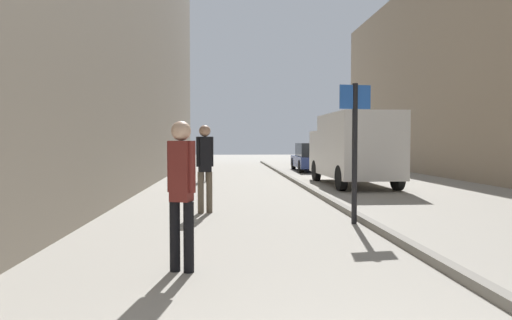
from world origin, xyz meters
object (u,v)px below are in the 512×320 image
object	(u,v)px
pedestrian_far_crossing	(205,155)
parked_car	(313,157)
pedestrian_mid_block	(181,185)
street_sign_post	(355,141)
delivery_van	(353,147)
pedestrian_main_foreground	(205,162)

from	to	relation	value
pedestrian_far_crossing	parked_car	bearing A→B (deg)	57.70
pedestrian_mid_block	parked_car	size ratio (longest dim) A/B	0.42
pedestrian_far_crossing	street_sign_post	bearing A→B (deg)	-60.93
parked_car	delivery_van	bearing A→B (deg)	-89.00
pedestrian_far_crossing	parked_car	distance (m)	7.86
pedestrian_far_crossing	street_sign_post	size ratio (longest dim) A/B	0.67
delivery_van	parked_car	distance (m)	7.78
pedestrian_main_foreground	parked_car	distance (m)	14.56
pedestrian_main_foreground	street_sign_post	world-z (taller)	street_sign_post
pedestrian_mid_block	street_sign_post	size ratio (longest dim) A/B	0.68
pedestrian_main_foreground	pedestrian_far_crossing	world-z (taller)	pedestrian_main_foreground
pedestrian_main_foreground	parked_car	xyz separation A→B (m)	(4.94, 13.69, -0.37)
pedestrian_main_foreground	street_sign_post	distance (m)	3.22
delivery_van	street_sign_post	size ratio (longest dim) A/B	2.03
pedestrian_main_foreground	parked_car	size ratio (longest dim) A/B	0.44
pedestrian_main_foreground	pedestrian_far_crossing	xyz separation A→B (m)	(-0.37, 7.90, -0.07)
pedestrian_mid_block	parked_car	distance (m)	18.80
pedestrian_far_crossing	pedestrian_main_foreground	bearing A→B (deg)	-77.09
pedestrian_mid_block	delivery_van	bearing A→B (deg)	84.33
delivery_van	pedestrian_far_crossing	bearing A→B (deg)	158.77
pedestrian_mid_block	delivery_van	xyz separation A→B (m)	(4.95, 10.37, 0.30)
pedestrian_main_foreground	parked_car	world-z (taller)	pedestrian_main_foreground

